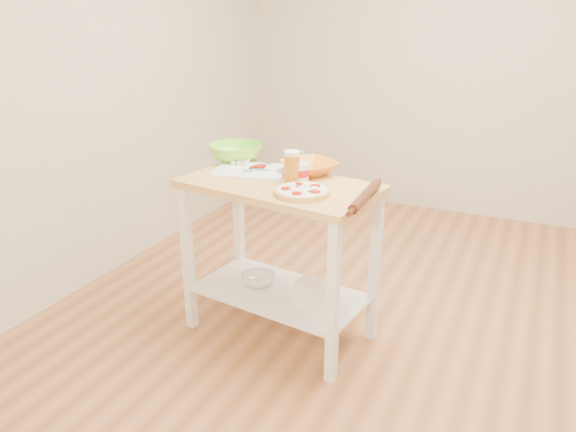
% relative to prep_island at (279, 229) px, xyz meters
% --- Properties ---
extents(room_shell, '(4.04, 4.54, 2.74)m').
position_rel_prep_island_xyz_m(room_shell, '(0.57, 0.24, 0.71)').
color(room_shell, '#B27041').
rests_on(room_shell, ground).
extents(prep_island, '(1.09, 0.70, 0.90)m').
position_rel_prep_island_xyz_m(prep_island, '(0.00, 0.00, 0.00)').
color(prep_island, '#DCAD5A').
rests_on(prep_island, ground).
extents(pizza, '(0.28, 0.28, 0.04)m').
position_rel_prep_island_xyz_m(pizza, '(0.19, -0.12, 0.28)').
color(pizza, '#E7BD62').
rests_on(pizza, prep_island).
extents(cutting_board, '(0.46, 0.38, 0.04)m').
position_rel_prep_island_xyz_m(cutting_board, '(-0.24, 0.13, 0.27)').
color(cutting_board, white).
rests_on(cutting_board, prep_island).
extents(spatula, '(0.15, 0.08, 0.01)m').
position_rel_prep_island_xyz_m(spatula, '(-0.20, 0.10, 0.28)').
color(spatula, '#3EABA9').
rests_on(spatula, cutting_board).
extents(knife, '(0.26, 0.11, 0.01)m').
position_rel_prep_island_xyz_m(knife, '(-0.33, 0.30, 0.28)').
color(knife, silver).
rests_on(knife, cutting_board).
extents(orange_bowl, '(0.40, 0.40, 0.07)m').
position_rel_prep_island_xyz_m(orange_bowl, '(0.08, 0.22, 0.30)').
color(orange_bowl, orange).
rests_on(orange_bowl, prep_island).
extents(green_bowl, '(0.32, 0.32, 0.10)m').
position_rel_prep_island_xyz_m(green_bowl, '(-0.43, 0.29, 0.31)').
color(green_bowl, '#81E934').
rests_on(green_bowl, prep_island).
extents(beer_pint, '(0.08, 0.08, 0.17)m').
position_rel_prep_island_xyz_m(beer_pint, '(0.06, 0.03, 0.35)').
color(beer_pint, '#C57118').
rests_on(beer_pint, prep_island).
extents(yogurt_tub, '(0.09, 0.09, 0.18)m').
position_rel_prep_island_xyz_m(yogurt_tub, '(0.10, 0.06, 0.31)').
color(yogurt_tub, white).
rests_on(yogurt_tub, prep_island).
extents(rolling_pin, '(0.07, 0.42, 0.05)m').
position_rel_prep_island_xyz_m(rolling_pin, '(0.50, -0.10, 0.28)').
color(rolling_pin, '#542413').
rests_on(rolling_pin, prep_island).
extents(shelf_glass_bowl, '(0.24, 0.24, 0.06)m').
position_rel_prep_island_xyz_m(shelf_glass_bowl, '(-0.15, 0.03, -0.35)').
color(shelf_glass_bowl, silver).
rests_on(shelf_glass_bowl, prep_island).
extents(shelf_bin, '(0.15, 0.15, 0.13)m').
position_rel_prep_island_xyz_m(shelf_bin, '(0.20, -0.05, -0.32)').
color(shelf_bin, white).
rests_on(shelf_bin, prep_island).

